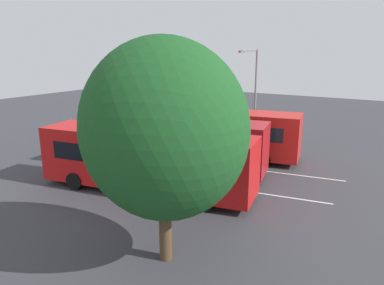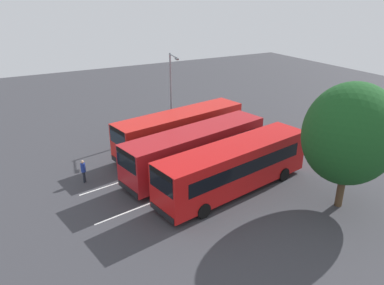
{
  "view_description": "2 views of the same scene",
  "coord_description": "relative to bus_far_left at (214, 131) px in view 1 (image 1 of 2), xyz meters",
  "views": [
    {
      "loc": [
        -11.53,
        17.7,
        7.23
      ],
      "look_at": [
        -0.87,
        0.28,
        1.95
      ],
      "focal_mm": 33.87,
      "sensor_mm": 36.0,
      "label": 1
    },
    {
      "loc": [
        12.38,
        21.03,
        12.19
      ],
      "look_at": [
        0.04,
        -1.49,
        1.53
      ],
      "focal_mm": 34.23,
      "sensor_mm": 36.0,
      "label": 2
    }
  ],
  "objects": [
    {
      "name": "bus_far_left",
      "position": [
        0.0,
        0.0,
        0.0
      ],
      "size": [
        11.66,
        4.54,
        3.2
      ],
      "rotation": [
        0.0,
        0.0,
        0.18
      ],
      "color": "red",
      "rests_on": "ground"
    },
    {
      "name": "street_lamp",
      "position": [
        -1.18,
        -4.0,
        2.43
      ],
      "size": [
        0.57,
        2.37,
        7.24
      ],
      "rotation": [
        0.0,
        0.0,
        1.4
      ],
      "color": "gray",
      "rests_on": "ground"
    },
    {
      "name": "ground_plane",
      "position": [
        0.16,
        3.83,
        -1.76
      ],
      "size": [
        81.91,
        81.91,
        0.0
      ],
      "primitive_type": "plane",
      "color": "#38383D"
    },
    {
      "name": "bus_center_left",
      "position": [
        0.8,
        4.01,
        0.0
      ],
      "size": [
        11.66,
        4.67,
        3.2
      ],
      "rotation": [
        0.0,
        0.0,
        0.19
      ],
      "color": "#AD191E",
      "rests_on": "ground"
    },
    {
      "name": "bus_center_right",
      "position": [
        -0.01,
        7.59,
        0.0
      ],
      "size": [
        11.65,
        4.46,
        3.2
      ],
      "rotation": [
        0.0,
        0.0,
        0.17
      ],
      "color": "red",
      "rests_on": "ground"
    },
    {
      "name": "depot_tree",
      "position": [
        -4.61,
        12.25,
        2.94
      ],
      "size": [
        5.68,
        5.12,
        7.69
      ],
      "color": "#4C3823",
      "rests_on": "ground"
    },
    {
      "name": "lane_stripe_inner_left",
      "position": [
        0.16,
        5.66,
        -1.75
      ],
      "size": [
        17.89,
        2.95,
        0.01
      ],
      "primitive_type": "cube",
      "rotation": [
        0.0,
        0.0,
        0.16
      ],
      "color": "silver",
      "rests_on": "ground"
    },
    {
      "name": "pedestrian",
      "position": [
        8.34,
        1.78,
        -0.79
      ],
      "size": [
        0.44,
        0.44,
        1.64
      ],
      "rotation": [
        0.0,
        0.0,
        2.61
      ],
      "color": "#232833",
      "rests_on": "ground"
    },
    {
      "name": "lane_stripe_outer_left",
      "position": [
        0.16,
        2.0,
        -1.75
      ],
      "size": [
        17.89,
        2.95,
        0.01
      ],
      "primitive_type": "cube",
      "rotation": [
        0.0,
        0.0,
        0.16
      ],
      "color": "silver",
      "rests_on": "ground"
    }
  ]
}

